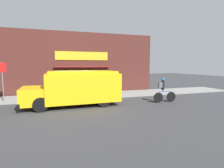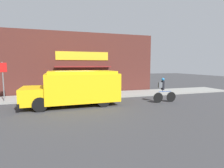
# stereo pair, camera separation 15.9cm
# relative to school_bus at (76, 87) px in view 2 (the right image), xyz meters

# --- Properties ---
(ground_plane) EXTENTS (70.00, 70.00, 0.00)m
(ground_plane) POSITION_rel_school_bus_xyz_m (0.05, 1.45, -1.10)
(ground_plane) COLOR #38383A
(sidewalk) EXTENTS (28.00, 2.62, 0.13)m
(sidewalk) POSITION_rel_school_bus_xyz_m (0.05, 2.76, -1.04)
(sidewalk) COLOR gray
(sidewalk) RESTS_ON ground_plane
(storefront) EXTENTS (14.85, 0.83, 5.25)m
(storefront) POSITION_rel_school_bus_xyz_m (0.08, 4.21, 1.52)
(storefront) COLOR #4C231E
(storefront) RESTS_ON ground_plane
(school_bus) EXTENTS (5.71, 2.87, 2.11)m
(school_bus) POSITION_rel_school_bus_xyz_m (0.00, 0.00, 0.00)
(school_bus) COLOR yellow
(school_bus) RESTS_ON ground_plane
(cyclist) EXTENTS (1.67, 0.20, 1.65)m
(cyclist) POSITION_rel_school_bus_xyz_m (5.60, -0.96, -0.32)
(cyclist) COLOR black
(cyclist) RESTS_ON ground_plane
(stop_sign_post) EXTENTS (0.45, 0.45, 2.55)m
(stop_sign_post) POSITION_rel_school_bus_xyz_m (-4.43, 1.86, 0.73)
(stop_sign_post) COLOR slate
(stop_sign_post) RESTS_ON sidewalk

